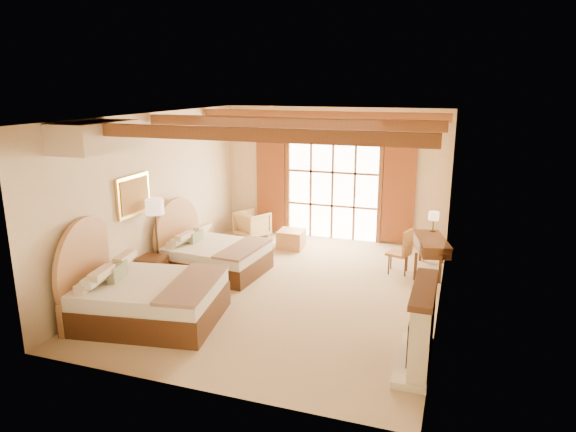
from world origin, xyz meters
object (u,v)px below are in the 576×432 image
at_px(desk, 430,254).
at_px(bed_near, 140,293).
at_px(nightstand, 152,271).
at_px(bed_far, 209,253).
at_px(armchair, 253,224).

bearing_deg(desk, bed_near, -153.48).
bearing_deg(nightstand, bed_far, 52.74).
xyz_separation_m(nightstand, armchair, (0.57, 3.57, 0.05)).
distance_m(nightstand, desk, 5.53).
xyz_separation_m(bed_far, armchair, (-0.10, 2.53, -0.06)).
height_order(bed_near, armchair, bed_near).
distance_m(bed_far, nightstand, 1.24).
distance_m(armchair, desk, 4.51).
distance_m(bed_near, bed_far, 2.34).
height_order(bed_far, nightstand, bed_far).
xyz_separation_m(bed_near, nightstand, (-0.64, 1.30, -0.16)).
height_order(bed_near, nightstand, bed_near).
bearing_deg(nightstand, armchair, 76.58).
relative_size(bed_far, desk, 1.46).
relative_size(bed_far, nightstand, 3.64).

